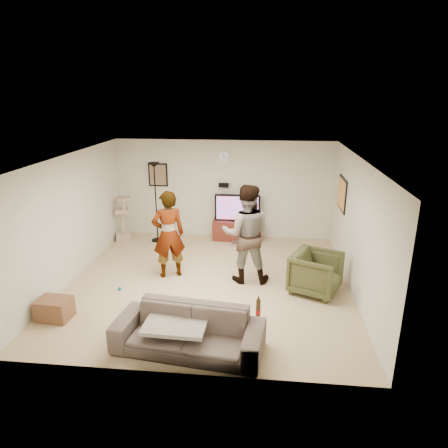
# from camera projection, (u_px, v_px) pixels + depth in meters

# --- Properties ---
(floor) EXTENTS (5.50, 5.50, 0.02)m
(floor) POSITION_uv_depth(u_px,v_px,m) (210.00, 283.00, 8.06)
(floor) COLOR tan
(floor) RESTS_ON ground
(ceiling) EXTENTS (5.50, 5.50, 0.02)m
(ceiling) POSITION_uv_depth(u_px,v_px,m) (208.00, 157.00, 7.26)
(ceiling) COLOR silver
(ceiling) RESTS_ON wall_back
(wall_back) EXTENTS (5.50, 0.04, 2.50)m
(wall_back) POSITION_uv_depth(u_px,v_px,m) (224.00, 190.00, 10.26)
(wall_back) COLOR beige
(wall_back) RESTS_ON floor
(wall_front) EXTENTS (5.50, 0.04, 2.50)m
(wall_front) POSITION_uv_depth(u_px,v_px,m) (178.00, 291.00, 5.07)
(wall_front) COLOR beige
(wall_front) RESTS_ON floor
(wall_left) EXTENTS (0.04, 5.50, 2.50)m
(wall_left) POSITION_uv_depth(u_px,v_px,m) (71.00, 219.00, 7.93)
(wall_left) COLOR beige
(wall_left) RESTS_ON floor
(wall_right) EXTENTS (0.04, 5.50, 2.50)m
(wall_right) POSITION_uv_depth(u_px,v_px,m) (357.00, 228.00, 7.39)
(wall_right) COLOR beige
(wall_right) RESTS_ON floor
(wall_clock) EXTENTS (0.26, 0.04, 0.26)m
(wall_clock) POSITION_uv_depth(u_px,v_px,m) (224.00, 156.00, 9.96)
(wall_clock) COLOR white
(wall_clock) RESTS_ON wall_back
(wall_speaker) EXTENTS (0.25, 0.10, 0.10)m
(wall_speaker) POSITION_uv_depth(u_px,v_px,m) (224.00, 185.00, 10.16)
(wall_speaker) COLOR black
(wall_speaker) RESTS_ON wall_back
(picture_back) EXTENTS (0.42, 0.03, 0.52)m
(picture_back) POSITION_uv_depth(u_px,v_px,m) (158.00, 175.00, 10.30)
(picture_back) COLOR brown
(picture_back) RESTS_ON wall_back
(picture_right) EXTENTS (0.03, 0.78, 0.62)m
(picture_right) POSITION_uv_depth(u_px,v_px,m) (342.00, 194.00, 8.82)
(picture_right) COLOR #DA9247
(picture_right) RESTS_ON wall_right
(tv_stand) EXTENTS (1.23, 0.45, 0.51)m
(tv_stand) POSITION_uv_depth(u_px,v_px,m) (237.00, 230.00, 10.30)
(tv_stand) COLOR #4B1B14
(tv_stand) RESTS_ON floor
(console_box) EXTENTS (0.40, 0.30, 0.07)m
(console_box) POSITION_uv_depth(u_px,v_px,m) (240.00, 244.00, 9.99)
(console_box) COLOR #AEAFB9
(console_box) RESTS_ON floor
(tv) EXTENTS (1.14, 0.08, 0.68)m
(tv) POSITION_uv_depth(u_px,v_px,m) (237.00, 208.00, 10.11)
(tv) COLOR black
(tv) RESTS_ON tv_stand
(tv_screen) EXTENTS (1.05, 0.01, 0.59)m
(tv_screen) POSITION_uv_depth(u_px,v_px,m) (237.00, 208.00, 10.07)
(tv_screen) COLOR blue
(tv_screen) RESTS_ON tv
(floor_lamp) EXTENTS (0.32, 0.32, 2.01)m
(floor_lamp) POSITION_uv_depth(u_px,v_px,m) (156.00, 203.00, 9.98)
(floor_lamp) COLOR black
(floor_lamp) RESTS_ON floor
(cat_tree) EXTENTS (0.47, 0.47, 1.15)m
(cat_tree) POSITION_uv_depth(u_px,v_px,m) (122.00, 219.00, 10.17)
(cat_tree) COLOR tan
(cat_tree) RESTS_ON floor
(person_left) EXTENTS (0.78, 0.66, 1.81)m
(person_left) POSITION_uv_depth(u_px,v_px,m) (169.00, 234.00, 8.08)
(person_left) COLOR #9C9BAC
(person_left) RESTS_ON floor
(person_right) EXTENTS (1.00, 0.80, 1.98)m
(person_right) POSITION_uv_depth(u_px,v_px,m) (246.00, 234.00, 7.86)
(person_right) COLOR #263B94
(person_right) RESTS_ON floor
(sofa) EXTENTS (2.27, 1.11, 0.64)m
(sofa) POSITION_uv_depth(u_px,v_px,m) (189.00, 331.00, 5.87)
(sofa) COLOR #51443E
(sofa) RESTS_ON floor
(throw_blanket) EXTENTS (0.92, 0.73, 0.06)m
(throw_blanket) POSITION_uv_depth(u_px,v_px,m) (176.00, 323.00, 5.85)
(throw_blanket) COLOR #A79A8B
(throw_blanket) RESTS_ON sofa
(beer_bottle) EXTENTS (0.06, 0.06, 0.25)m
(beer_bottle) POSITION_uv_depth(u_px,v_px,m) (258.00, 308.00, 5.63)
(beer_bottle) COLOR #3B260E
(beer_bottle) RESTS_ON sofa
(armchair) EXTENTS (1.14, 1.12, 0.79)m
(armchair) POSITION_uv_depth(u_px,v_px,m) (316.00, 273.00, 7.56)
(armchair) COLOR #383B1E
(armchair) RESTS_ON floor
(side_table) EXTENTS (0.57, 0.44, 0.36)m
(side_table) POSITION_uv_depth(u_px,v_px,m) (54.00, 309.00, 6.72)
(side_table) COLOR brown
(side_table) RESTS_ON floor
(toy_ball) EXTENTS (0.06, 0.06, 0.06)m
(toy_ball) POSITION_uv_depth(u_px,v_px,m) (120.00, 289.00, 7.73)
(toy_ball) COLOR #005F8D
(toy_ball) RESTS_ON floor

